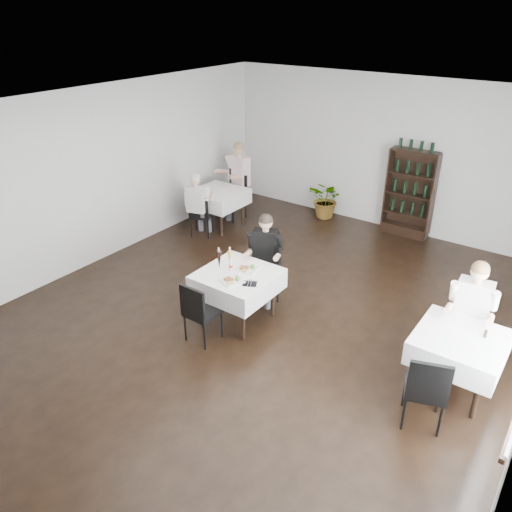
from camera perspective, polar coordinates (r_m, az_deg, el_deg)
The scene contains 23 objects.
room_shell at distance 6.55m, azimuth -0.17°, elevation 2.91°, with size 9.00×9.00×9.00m.
wine_shelf at distance 10.18m, azimuth 17.12°, elevation 6.73°, with size 0.90×0.28×1.75m.
main_table at distance 7.12m, azimuth -2.13°, elevation -2.98°, with size 1.03×1.03×0.77m.
left_table at distance 10.25m, azimuth -4.30°, elevation 6.68°, with size 0.98×0.98×0.77m.
right_table at distance 6.32m, azimuth 22.19°, elevation -9.60°, with size 0.98×0.98×0.77m.
potted_tree at distance 10.82m, azimuth 8.12°, elevation 6.42°, with size 0.74×0.64×0.82m, color #2C5C1F.
main_chair_far at distance 7.64m, azimuth 1.11°, elevation -1.38°, with size 0.57×0.58×0.95m.
main_chair_near at distance 6.74m, azimuth -6.56°, elevation -6.12°, with size 0.41×0.42×0.90m.
left_chair_far at distance 10.69m, azimuth -2.47°, elevation 7.40°, with size 0.50×0.50×1.02m.
left_chair_near at distance 9.85m, azimuth -6.39°, elevation 4.93°, with size 0.53×0.53×0.87m.
right_chair_far at distance 7.04m, azimuth 22.95°, elevation -6.71°, with size 0.45×0.46×0.91m.
right_chair_near at distance 5.75m, azimuth 18.88°, elevation -14.04°, with size 0.55×0.55×0.95m.
diner_main at distance 7.52m, azimuth 0.99°, elevation 0.47°, with size 0.63×0.66×1.40m.
diner_left_far at distance 10.68m, azimuth -2.30°, elevation 9.34°, with size 0.66×0.70×1.60m.
diner_left_near at distance 9.74m, azimuth -6.63°, elevation 6.36°, with size 0.55×0.59×1.32m.
diner_right_far at distance 6.63m, azimuth 23.34°, elevation -5.56°, with size 0.58×0.58×1.47m.
plate_far at distance 7.10m, azimuth -1.00°, elevation -1.47°, with size 0.34×0.34×0.09m.
plate_near at distance 6.81m, azimuth -2.74°, elevation -2.82°, with size 0.37×0.37×0.09m.
pilsner_dark at distance 7.12m, azimuth -4.24°, elevation -0.43°, with size 0.08×0.08×0.33m.
pilsner_lager at distance 7.12m, azimuth -2.99°, elevation -0.39°, with size 0.08×0.08×0.33m.
coke_bottle at distance 7.07m, azimuth -2.88°, elevation -1.06°, with size 0.05×0.05×0.21m.
napkin_cutlery at distance 6.76m, azimuth -0.72°, elevation -3.16°, with size 0.24×0.22×0.02m.
pepper_mill at distance 6.30m, azimuth 24.75°, elevation -8.08°, with size 0.04×0.04×0.09m, color black.
Camera 1 is at (3.49, -4.85, 4.19)m, focal length 35.00 mm.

